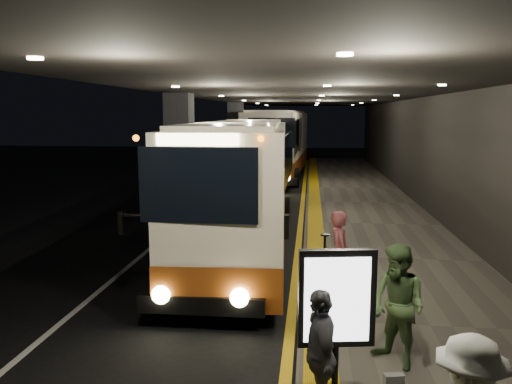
# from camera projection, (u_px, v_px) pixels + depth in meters

# --- Properties ---
(ground) EXTENTS (90.00, 90.00, 0.00)m
(ground) POSITION_uv_depth(u_px,v_px,m) (200.00, 269.00, 12.21)
(ground) COLOR black
(lane_line_white) EXTENTS (0.12, 50.00, 0.01)m
(lane_line_white) POSITION_uv_depth(u_px,v_px,m) (181.00, 223.00, 17.32)
(lane_line_white) COLOR silver
(lane_line_white) RESTS_ON ground
(kerb_stripe_yellow) EXTENTS (0.18, 50.00, 0.01)m
(kerb_stripe_yellow) POSITION_uv_depth(u_px,v_px,m) (300.00, 226.00, 16.87)
(kerb_stripe_yellow) COLOR gold
(kerb_stripe_yellow) RESTS_ON ground
(sidewalk) EXTENTS (4.50, 50.00, 0.15)m
(sidewalk) POSITION_uv_depth(u_px,v_px,m) (373.00, 226.00, 16.60)
(sidewalk) COLOR #514C44
(sidewalk) RESTS_ON ground
(tactile_strip) EXTENTS (0.50, 50.00, 0.01)m
(tactile_strip) POSITION_uv_depth(u_px,v_px,m) (315.00, 222.00, 16.79)
(tactile_strip) COLOR gold
(tactile_strip) RESTS_ON sidewalk
(terminal_wall) EXTENTS (0.10, 50.00, 6.00)m
(terminal_wall) POSITION_uv_depth(u_px,v_px,m) (448.00, 138.00, 15.91)
(terminal_wall) COLOR black
(terminal_wall) RESTS_ON ground
(support_columns) EXTENTS (0.80, 24.80, 4.40)m
(support_columns) POSITION_uv_depth(u_px,v_px,m) (180.00, 163.00, 15.96)
(support_columns) COLOR black
(support_columns) RESTS_ON ground
(canopy) EXTENTS (9.00, 50.00, 0.40)m
(canopy) POSITION_uv_depth(u_px,v_px,m) (307.00, 88.00, 16.14)
(canopy) COLOR black
(canopy) RESTS_ON support_columns
(coach_main) EXTENTS (2.83, 11.16, 3.45)m
(coach_main) POSITION_uv_depth(u_px,v_px,m) (243.00, 191.00, 13.71)
(coach_main) COLOR #F0E3C9
(coach_main) RESTS_ON ground
(coach_second) EXTENTS (3.16, 12.31, 3.83)m
(coach_second) POSITION_uv_depth(u_px,v_px,m) (279.00, 147.00, 29.54)
(coach_second) COLOR #F0E3C9
(coach_second) RESTS_ON ground
(passenger_boarding) EXTENTS (0.53, 0.71, 1.76)m
(passenger_boarding) POSITION_uv_depth(u_px,v_px,m) (340.00, 255.00, 9.70)
(passenger_boarding) COLOR #AA4F59
(passenger_boarding) RESTS_ON sidewalk
(passenger_waiting_green) EXTENTS (0.96, 1.01, 1.78)m
(passenger_waiting_green) POSITION_uv_depth(u_px,v_px,m) (398.00, 306.00, 7.10)
(passenger_waiting_green) COLOR #456236
(passenger_waiting_green) RESTS_ON sidewalk
(passenger_waiting_grey) EXTENTS (0.64, 1.01, 1.60)m
(passenger_waiting_grey) POSITION_uv_depth(u_px,v_px,m) (320.00, 355.00, 5.86)
(passenger_waiting_grey) COLOR #444549
(passenger_waiting_grey) RESTS_ON sidewalk
(info_sign) EXTENTS (0.95, 0.26, 2.00)m
(info_sign) POSITION_uv_depth(u_px,v_px,m) (337.00, 301.00, 6.05)
(info_sign) COLOR black
(info_sign) RESTS_ON sidewalk
(stanchion_post) EXTENTS (0.05, 0.05, 1.20)m
(stanchion_post) POSITION_uv_depth(u_px,v_px,m) (324.00, 264.00, 10.10)
(stanchion_post) COLOR black
(stanchion_post) RESTS_ON sidewalk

